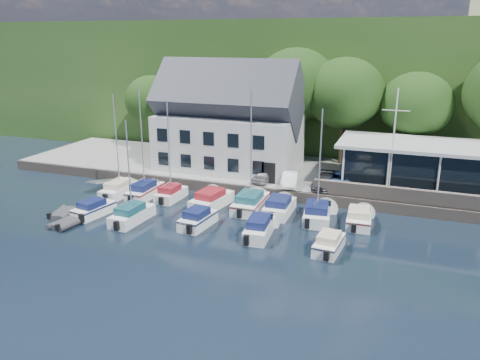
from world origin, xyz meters
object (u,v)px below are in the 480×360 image
(car_dgrey, at_px, (324,181))
(boat_r2_3, at_px, (260,226))
(flagpole, at_px, (393,143))
(dinghy_0, at_px, (63,212))
(boat_r2_1, at_px, (129,167))
(boat_r1_3, at_px, (212,198))
(boat_r1_5, at_px, (279,205))
(boat_r1_7, at_px, (359,216))
(boat_r2_2, at_px, (198,217))
(car_white, at_px, (290,178))
(boat_r1_2, at_px, (169,154))
(boat_r2_4, at_px, (329,242))
(dinghy_1, at_px, (67,222))
(boat_r1_1, at_px, (142,148))
(boat_r1_4, at_px, (251,155))
(club_pavilion, at_px, (413,165))
(harbor_building, at_px, (229,126))
(boat_r1_6, at_px, (320,164))
(boat_r2_0, at_px, (94,207))
(car_blue, at_px, (340,180))
(car_silver, at_px, (265,176))

(car_dgrey, bearing_deg, boat_r2_3, -104.31)
(flagpole, distance_m, dinghy_0, 27.90)
(flagpole, distance_m, boat_r2_1, 21.69)
(boat_r1_3, xyz_separation_m, boat_r1_5, (5.96, 0.33, -0.03))
(boat_r1_7, height_order, boat_r2_2, boat_r2_2)
(flagpole, relative_size, boat_r2_3, 1.48)
(car_white, distance_m, boat_r2_2, 10.84)
(flagpole, relative_size, boat_r1_2, 1.08)
(flagpole, bearing_deg, boat_r1_3, -159.16)
(flagpole, height_order, boat_r2_4, flagpole)
(dinghy_1, bearing_deg, boat_r1_3, 50.66)
(boat_r1_1, distance_m, boat_r2_3, 13.87)
(boat_r2_1, bearing_deg, boat_r1_2, 89.58)
(car_dgrey, xyz_separation_m, boat_r1_4, (-5.26, -5.08, 3.17))
(boat_r1_3, bearing_deg, dinghy_1, -128.87)
(boat_r1_3, distance_m, boat_r2_4, 12.30)
(club_pavilion, distance_m, boat_r1_1, 24.33)
(boat_r2_3, bearing_deg, boat_r1_4, 111.15)
(boat_r1_5, relative_size, dinghy_1, 2.13)
(boat_r1_1, bearing_deg, boat_r2_4, -16.82)
(dinghy_1, bearing_deg, boat_r2_4, 15.97)
(car_white, bearing_deg, car_dgrey, -3.93)
(harbor_building, height_order, boat_r2_3, harbor_building)
(boat_r1_6, distance_m, boat_r2_2, 10.27)
(boat_r2_4, bearing_deg, boat_r2_0, -175.19)
(car_blue, relative_size, boat_r2_0, 0.79)
(car_white, xyz_separation_m, boat_r1_5, (0.37, -4.88, -0.91))
(club_pavilion, distance_m, boat_r1_3, 18.35)
(boat_r1_7, height_order, boat_r2_3, boat_r2_3)
(boat_r1_4, relative_size, dinghy_1, 3.43)
(boat_r1_5, distance_m, dinghy_1, 16.89)
(boat_r2_3, bearing_deg, boat_r2_2, 175.00)
(car_white, bearing_deg, boat_r2_1, -143.44)
(flagpole, distance_m, boat_r1_5, 10.86)
(harbor_building, xyz_separation_m, boat_r1_5, (7.89, -8.72, -4.61))
(boat_r1_5, height_order, boat_r1_7, boat_r1_5)
(car_dgrey, relative_size, boat_r1_3, 0.63)
(boat_r2_3, relative_size, dinghy_0, 2.28)
(boat_r1_1, relative_size, boat_r2_1, 1.02)
(car_blue, height_order, boat_r2_1, boat_r2_1)
(boat_r1_1, height_order, boat_r1_4, boat_r1_4)
(boat_r2_0, bearing_deg, boat_r2_1, 8.59)
(boat_r2_3, relative_size, dinghy_1, 2.21)
(boat_r2_2, relative_size, dinghy_0, 1.89)
(boat_r1_3, height_order, boat_r2_3, boat_r1_3)
(boat_r1_4, bearing_deg, boat_r1_2, 179.90)
(car_silver, relative_size, boat_r1_6, 0.37)
(boat_r1_3, bearing_deg, car_blue, 40.54)
(boat_r1_3, xyz_separation_m, dinghy_1, (-8.77, -7.91, -0.45))
(boat_r1_2, distance_m, boat_r2_1, 5.75)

